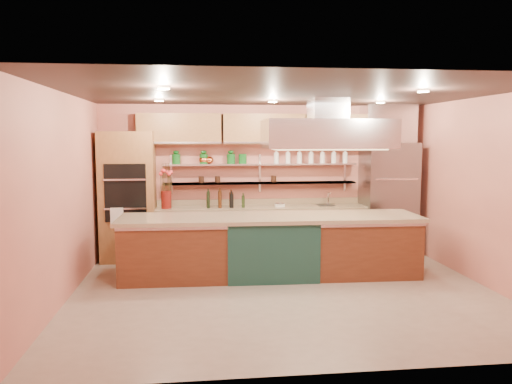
{
  "coord_description": "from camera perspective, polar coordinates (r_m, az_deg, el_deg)",
  "views": [
    {
      "loc": [
        -1.22,
        -6.84,
        2.2
      ],
      "look_at": [
        -0.29,
        1.0,
        1.33
      ],
      "focal_mm": 35.0,
      "sensor_mm": 36.0,
      "label": 1
    }
  ],
  "objects": [
    {
      "name": "island",
      "position": [
        7.96,
        1.65,
        -6.18
      ],
      "size": [
        4.66,
        1.12,
        0.97
      ],
      "primitive_type": "cube",
      "rotation": [
        0.0,
        0.0,
        -0.03
      ],
      "color": "brown",
      "rests_on": "floor"
    },
    {
      "name": "kitchen_scale",
      "position": [
        9.19,
        2.72,
        -1.37
      ],
      "size": [
        0.18,
        0.13,
        0.1
      ],
      "primitive_type": "cube",
      "rotation": [
        0.0,
        0.0,
        -0.02
      ],
      "color": "silver",
      "rests_on": "back_counter"
    },
    {
      "name": "ceiling_downlights",
      "position": [
        7.16,
        3.15,
        10.83
      ],
      "size": [
        4.0,
        2.8,
        0.02
      ],
      "primitive_type": "cube",
      "color": "#FFE5A5",
      "rests_on": "ceiling"
    },
    {
      "name": "bar_faucet",
      "position": [
        9.48,
        8.25,
        -0.78
      ],
      "size": [
        0.03,
        0.03,
        0.24
      ],
      "primitive_type": "cylinder",
      "rotation": [
        0.0,
        0.0,
        -0.09
      ],
      "color": "silver",
      "rests_on": "back_counter"
    },
    {
      "name": "wall_left",
      "position": [
        7.11,
        -21.19,
        -0.61
      ],
      "size": [
        0.04,
        5.0,
        2.8
      ],
      "primitive_type": "cube",
      "color": "#C56F5D",
      "rests_on": "floor"
    },
    {
      "name": "wall_shelf_lower",
      "position": [
        9.32,
        0.51,
        1.04
      ],
      "size": [
        3.6,
        0.26,
        0.03
      ],
      "primitive_type": "cube",
      "color": "silver",
      "rests_on": "wall_back"
    },
    {
      "name": "wall_right",
      "position": [
        8.07,
        24.82,
        0.01
      ],
      "size": [
        0.04,
        5.0,
        2.8
      ],
      "primitive_type": "cube",
      "color": "#C56F5D",
      "rests_on": "floor"
    },
    {
      "name": "floor",
      "position": [
        7.29,
        3.29,
        -11.39
      ],
      "size": [
        6.0,
        5.0,
        0.02
      ],
      "primitive_type": "cube",
      "color": "gray",
      "rests_on": "ground"
    },
    {
      "name": "back_counter",
      "position": [
        9.27,
        0.63,
        -4.51
      ],
      "size": [
        3.84,
        0.64,
        0.93
      ],
      "primitive_type": "cube",
      "color": "tan",
      "rests_on": "floor"
    },
    {
      "name": "copper_kettle",
      "position": [
        9.22,
        -5.41,
        3.66
      ],
      "size": [
        0.21,
        0.21,
        0.14
      ],
      "primitive_type": "ellipsoid",
      "rotation": [
        0.0,
        0.0,
        -0.26
      ],
      "color": "#C55B2D",
      "rests_on": "wall_shelf_upper"
    },
    {
      "name": "wall_shelf_upper",
      "position": [
        9.29,
        0.51,
        3.19
      ],
      "size": [
        3.6,
        0.26,
        0.03
      ],
      "primitive_type": "cube",
      "color": "silver",
      "rests_on": "wall_back"
    },
    {
      "name": "wall_back",
      "position": [
        9.45,
        0.71,
        1.41
      ],
      "size": [
        6.0,
        0.04,
        2.8
      ],
      "primitive_type": "cube",
      "color": "#C56F5D",
      "rests_on": "floor"
    },
    {
      "name": "range_hood",
      "position": [
        7.96,
        8.16,
        6.57
      ],
      "size": [
        2.0,
        1.0,
        0.45
      ],
      "primitive_type": "cube",
      "color": "silver",
      "rests_on": "ceiling"
    },
    {
      "name": "ceiling",
      "position": [
        6.97,
        3.44,
        11.21
      ],
      "size": [
        6.0,
        5.0,
        0.02
      ],
      "primitive_type": "cube",
      "color": "black",
      "rests_on": "wall_back"
    },
    {
      "name": "wall_front",
      "position": [
        4.57,
        8.86,
        -3.85
      ],
      "size": [
        6.0,
        0.04,
        2.8
      ],
      "primitive_type": "cube",
      "color": "#C56F5D",
      "rests_on": "floor"
    },
    {
      "name": "refrigerator",
      "position": [
        9.73,
        14.85,
        -0.73
      ],
      "size": [
        0.95,
        0.72,
        2.1
      ],
      "primitive_type": "cube",
      "color": "gray",
      "rests_on": "floor"
    },
    {
      "name": "oven_stack",
      "position": [
        9.16,
        -14.41,
        -0.51
      ],
      "size": [
        0.95,
        0.64,
        2.3
      ],
      "primitive_type": "cube",
      "color": "brown",
      "rests_on": "floor"
    },
    {
      "name": "oil_bottle_cluster",
      "position": [
        9.07,
        -3.49,
        -1.02
      ],
      "size": [
        0.78,
        0.35,
        0.24
      ],
      "primitive_type": "cube",
      "rotation": [
        0.0,
        0.0,
        0.18
      ],
      "color": "black",
      "rests_on": "back_counter"
    },
    {
      "name": "flower_vase",
      "position": [
        9.07,
        -10.21,
        -0.86
      ],
      "size": [
        0.24,
        0.24,
        0.32
      ],
      "primitive_type": "cylinder",
      "rotation": [
        0.0,
        0.0,
        0.41
      ],
      "color": "#5E120E",
      "rests_on": "back_counter"
    },
    {
      "name": "green_canister",
      "position": [
        9.25,
        -1.53,
        3.81
      ],
      "size": [
        0.17,
        0.17,
        0.18
      ],
      "primitive_type": "cylinder",
      "rotation": [
        0.0,
        0.0,
        -0.17
      ],
      "color": "#104B16",
      "rests_on": "wall_shelf_upper"
    },
    {
      "name": "upper_cabinets",
      "position": [
        9.24,
        0.86,
        7.2
      ],
      "size": [
        4.6,
        0.36,
        0.55
      ],
      "primitive_type": "cube",
      "color": "brown",
      "rests_on": "wall_back"
    }
  ]
}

